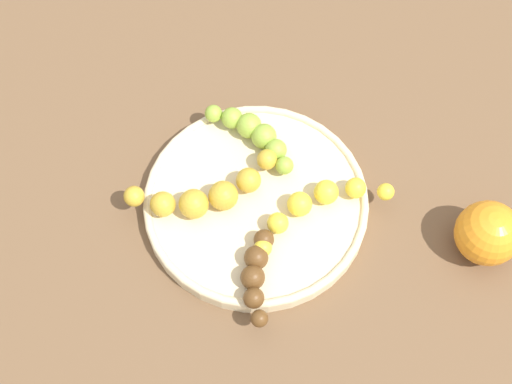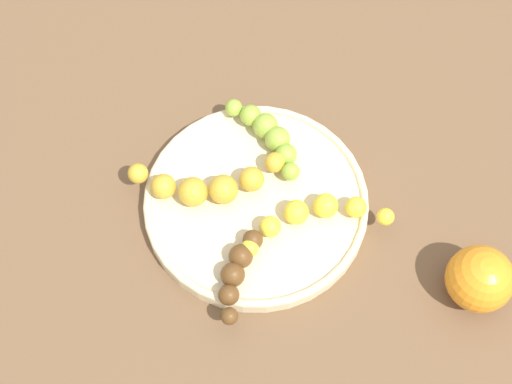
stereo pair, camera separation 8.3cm
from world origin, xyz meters
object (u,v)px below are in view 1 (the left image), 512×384
at_px(orange_fruit, 488,233).
at_px(banana_green, 254,133).
at_px(banana_yellow, 316,204).
at_px(fruit_bowl, 256,202).
at_px(banana_spotted, 207,193).
at_px(banana_overripe, 258,268).

bearing_deg(orange_fruit, banana_green, -179.34).
bearing_deg(banana_green, banana_yellow, -102.45).
relative_size(fruit_bowl, banana_spotted, 1.91).
bearing_deg(banana_yellow, banana_overripe, 113.04).
bearing_deg(banana_spotted, banana_yellow, 66.81).
relative_size(banana_overripe, banana_green, 0.95).
distance_m(banana_green, orange_fruit, 0.30).
height_order(banana_yellow, banana_green, banana_green).
relative_size(banana_spotted, banana_yellow, 0.93).
bearing_deg(orange_fruit, banana_spotted, -161.32).
height_order(fruit_bowl, orange_fruit, orange_fruit).
bearing_deg(fruit_bowl, orange_fruit, 16.42).
bearing_deg(banana_yellow, fruit_bowl, 52.62).
xyz_separation_m(fruit_bowl, banana_overripe, (0.05, -0.08, 0.02)).
xyz_separation_m(fruit_bowl, banana_green, (-0.04, 0.07, 0.02)).
bearing_deg(orange_fruit, banana_overripe, -143.44).
distance_m(fruit_bowl, banana_spotted, 0.06).
height_order(banana_spotted, banana_yellow, banana_spotted).
relative_size(fruit_bowl, banana_green, 2.01).
bearing_deg(banana_overripe, banana_green, -79.10).
xyz_separation_m(banana_overripe, orange_fruit, (0.21, 0.16, 0.00)).
bearing_deg(orange_fruit, banana_yellow, -163.69).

